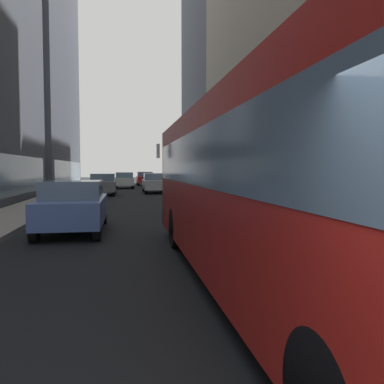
{
  "coord_description": "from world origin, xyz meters",
  "views": [
    {
      "loc": [
        -1.22,
        -0.78,
        1.99
      ],
      "look_at": [
        0.48,
        9.25,
        1.4
      ],
      "focal_mm": 37.5,
      "sensor_mm": 36.0,
      "label": 1
    }
  ],
  "objects_px": {
    "car_silver_sedan": "(154,183)",
    "car_white_van": "(124,180)",
    "car_grey_wagon": "(103,184)",
    "transit_bus": "(271,182)",
    "car_blue_hatchback": "(73,206)",
    "car_red_coupe": "(145,178)"
  },
  "relations": [
    {
      "from": "transit_bus",
      "to": "car_grey_wagon",
      "type": "xyz_separation_m",
      "value": [
        -4.0,
        24.5,
        -0.95
      ]
    },
    {
      "from": "transit_bus",
      "to": "car_red_coupe",
      "type": "relative_size",
      "value": 2.46
    },
    {
      "from": "car_white_van",
      "to": "car_grey_wagon",
      "type": "bearing_deg",
      "value": -98.54
    },
    {
      "from": "car_grey_wagon",
      "to": "car_white_van",
      "type": "relative_size",
      "value": 1.04
    },
    {
      "from": "car_silver_sedan",
      "to": "car_white_van",
      "type": "distance_m",
      "value": 8.65
    },
    {
      "from": "car_blue_hatchback",
      "to": "car_silver_sedan",
      "type": "bearing_deg",
      "value": 78.84
    },
    {
      "from": "transit_bus",
      "to": "car_blue_hatchback",
      "type": "relative_size",
      "value": 2.65
    },
    {
      "from": "transit_bus",
      "to": "car_red_coupe",
      "type": "bearing_deg",
      "value": 90.0
    },
    {
      "from": "transit_bus",
      "to": "car_red_coupe",
      "type": "height_order",
      "value": "transit_bus"
    },
    {
      "from": "car_grey_wagon",
      "to": "car_silver_sedan",
      "type": "distance_m",
      "value": 4.64
    },
    {
      "from": "car_red_coupe",
      "to": "car_grey_wagon",
      "type": "height_order",
      "value": "same"
    },
    {
      "from": "car_grey_wagon",
      "to": "transit_bus",
      "type": "bearing_deg",
      "value": -80.73
    },
    {
      "from": "car_blue_hatchback",
      "to": "car_white_van",
      "type": "xyz_separation_m",
      "value": [
        1.6,
        28.6,
        -0.0
      ]
    },
    {
      "from": "car_white_van",
      "to": "car_blue_hatchback",
      "type": "bearing_deg",
      "value": -93.2
    },
    {
      "from": "car_grey_wagon",
      "to": "car_blue_hatchback",
      "type": "relative_size",
      "value": 0.98
    },
    {
      "from": "car_red_coupe",
      "to": "car_blue_hatchback",
      "type": "height_order",
      "value": "same"
    },
    {
      "from": "car_silver_sedan",
      "to": "car_white_van",
      "type": "height_order",
      "value": "same"
    },
    {
      "from": "car_silver_sedan",
      "to": "car_blue_hatchback",
      "type": "height_order",
      "value": "same"
    },
    {
      "from": "car_silver_sedan",
      "to": "car_blue_hatchback",
      "type": "distance_m",
      "value": 20.67
    },
    {
      "from": "car_red_coupe",
      "to": "car_blue_hatchback",
      "type": "bearing_deg",
      "value": -96.45
    },
    {
      "from": "car_grey_wagon",
      "to": "car_white_van",
      "type": "distance_m",
      "value": 10.78
    },
    {
      "from": "car_red_coupe",
      "to": "car_grey_wagon",
      "type": "xyz_separation_m",
      "value": [
        -4.0,
        -17.43,
        -0.0
      ]
    }
  ]
}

